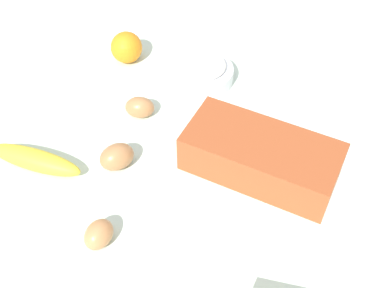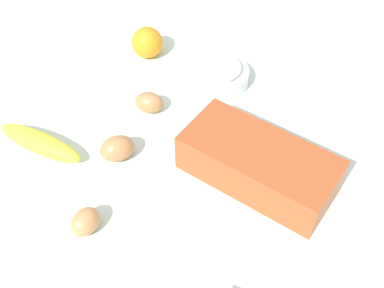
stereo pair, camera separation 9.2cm
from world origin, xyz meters
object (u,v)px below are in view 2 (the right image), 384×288
object	(u,v)px
banana	(40,143)
flour_bowl	(219,73)
loaf_pan	(259,164)
egg_loose	(117,148)
orange_fruit	(147,42)
egg_near_butter	(149,103)
egg_beside_bowl	(85,222)

from	to	relation	value
banana	flour_bowl	bearing A→B (deg)	69.34
loaf_pan	egg_loose	distance (m)	0.27
orange_fruit	egg_near_butter	bearing A→B (deg)	-45.59
flour_bowl	egg_near_butter	bearing A→B (deg)	-109.35
banana	egg_beside_bowl	world-z (taller)	egg_beside_bowl
egg_near_butter	orange_fruit	bearing A→B (deg)	134.41
banana	egg_near_butter	world-z (taller)	egg_near_butter
flour_bowl	banana	distance (m)	0.41
flour_bowl	egg_beside_bowl	bearing A→B (deg)	-82.12
orange_fruit	egg_beside_bowl	distance (m)	0.49
loaf_pan	egg_beside_bowl	world-z (taller)	loaf_pan
flour_bowl	egg_loose	world-z (taller)	flour_bowl
egg_beside_bowl	loaf_pan	bearing A→B (deg)	60.21
flour_bowl	orange_fruit	xyz separation A→B (m)	(-0.19, -0.03, 0.01)
loaf_pan	egg_beside_bowl	size ratio (longest dim) A/B	5.09
loaf_pan	egg_loose	world-z (taller)	loaf_pan
banana	egg_near_butter	size ratio (longest dim) A/B	3.13
loaf_pan	egg_near_butter	xyz separation A→B (m)	(-0.28, 0.01, -0.02)
loaf_pan	egg_near_butter	bearing A→B (deg)	174.03
loaf_pan	egg_loose	size ratio (longest dim) A/B	4.34
banana	egg_loose	size ratio (longest dim) A/B	2.85
banana	orange_fruit	bearing A→B (deg)	97.53
flour_bowl	egg_beside_bowl	world-z (taller)	flour_bowl
flour_bowl	egg_near_butter	world-z (taller)	flour_bowl
loaf_pan	flour_bowl	distance (m)	0.28
orange_fruit	egg_near_butter	distance (m)	0.19
egg_near_butter	loaf_pan	bearing A→B (deg)	-1.18
orange_fruit	egg_beside_bowl	xyz separation A→B (m)	(0.25, -0.42, -0.01)
flour_bowl	egg_beside_bowl	size ratio (longest dim) A/B	2.30
egg_loose	egg_beside_bowl	bearing A→B (deg)	-63.11
loaf_pan	egg_near_butter	size ratio (longest dim) A/B	4.78
egg_beside_bowl	egg_loose	world-z (taller)	egg_loose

